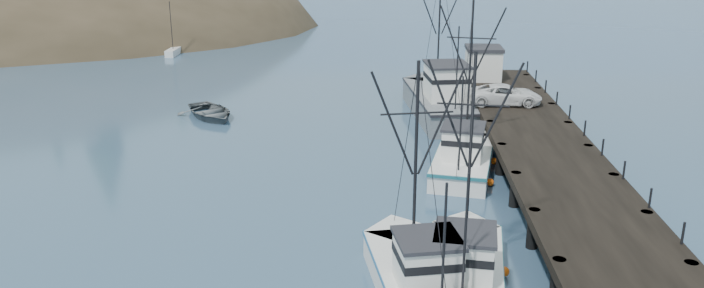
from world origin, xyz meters
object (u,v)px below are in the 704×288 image
(pickup_truck, at_px, (505,95))
(motorboat, at_px, (211,117))
(pier_shed, at_px, (483,63))
(trawler_mid, at_px, (418,276))
(work_vessel, at_px, (440,100))
(trawler_far, at_px, (464,157))
(pier, at_px, (544,149))
(trawler_near, at_px, (464,270))

(pickup_truck, xyz_separation_m, motorboat, (-22.77, 2.26, -2.74))
(pier_shed, xyz_separation_m, motorboat, (-22.20, -6.21, -3.42))
(trawler_mid, bearing_deg, work_vessel, 84.21)
(trawler_mid, relative_size, trawler_far, 0.94)
(pier, bearing_deg, pier_shed, 94.76)
(trawler_far, bearing_deg, work_vessel, 92.84)
(trawler_near, distance_m, pickup_truck, 24.15)
(motorboat, bearing_deg, work_vessel, -30.09)
(trawler_near, xyz_separation_m, trawler_mid, (-1.98, -0.64, -0.00))
(pier, xyz_separation_m, motorboat, (-23.70, 11.79, -1.69))
(trawler_mid, xyz_separation_m, motorboat, (-15.45, 26.37, -0.82))
(trawler_far, bearing_deg, trawler_near, -95.85)
(trawler_mid, bearing_deg, pier_shed, 78.30)
(pier_shed, bearing_deg, pickup_truck, -86.14)
(trawler_far, xyz_separation_m, pickup_truck, (3.83, 8.71, 1.92))
(trawler_mid, distance_m, pickup_truck, 25.27)
(pier_shed, bearing_deg, motorboat, -164.37)
(pier, relative_size, trawler_far, 4.07)
(work_vessel, bearing_deg, pickup_truck, -42.29)
(trawler_far, bearing_deg, pier, -9.80)
(work_vessel, bearing_deg, pier, -68.36)
(trawler_near, bearing_deg, pickup_truck, 77.18)
(trawler_far, xyz_separation_m, motorboat, (-18.94, 10.97, -0.82))
(trawler_mid, height_order, trawler_far, trawler_far)
(work_vessel, bearing_deg, trawler_far, -87.16)
(pier, xyz_separation_m, trawler_mid, (-8.25, -14.58, -0.87))
(pier_shed, bearing_deg, trawler_near, -98.49)
(pier, relative_size, work_vessel, 3.02)
(trawler_near, relative_size, motorboat, 1.76)
(trawler_mid, bearing_deg, trawler_near, 17.87)
(pier, bearing_deg, pickup_truck, 95.57)
(trawler_far, height_order, pier_shed, trawler_far)
(trawler_mid, height_order, pier_shed, trawler_mid)
(pier, height_order, work_vessel, work_vessel)
(pier, distance_m, trawler_mid, 16.77)
(pier, xyz_separation_m, trawler_near, (-6.27, -13.94, -0.87))
(trawler_far, distance_m, pier_shed, 17.68)
(trawler_near, distance_m, work_vessel, 27.55)
(pier, height_order, pier_shed, pier_shed)
(trawler_near, xyz_separation_m, work_vessel, (0.88, 27.53, 0.41))
(trawler_mid, height_order, work_vessel, work_vessel)
(trawler_near, relative_size, work_vessel, 0.71)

